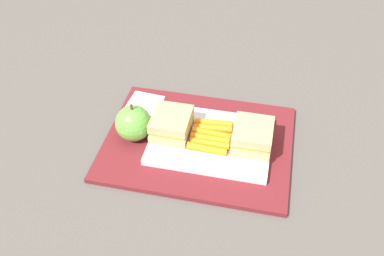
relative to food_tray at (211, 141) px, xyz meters
name	(u,v)px	position (x,y,z in m)	size (l,w,h in m)	color
ground_plane	(198,145)	(0.03, 0.00, -0.02)	(2.40, 2.40, 0.00)	#56514C
lunchbag_mat	(198,143)	(0.03, 0.00, -0.01)	(0.36, 0.28, 0.01)	maroon
food_tray	(211,141)	(0.00, 0.00, 0.00)	(0.23, 0.17, 0.01)	white
sandwich_half_left	(253,136)	(-0.08, 0.00, 0.03)	(0.07, 0.08, 0.04)	tan
sandwich_half_right	(171,124)	(0.08, 0.00, 0.03)	(0.07, 0.08, 0.04)	tan
carrot_sticks_bundle	(211,136)	(0.00, 0.00, 0.01)	(0.08, 0.09, 0.02)	orange
apple	(133,123)	(0.15, 0.01, 0.03)	(0.07, 0.07, 0.08)	#66B742
paper_napkin	(144,104)	(0.16, -0.09, 0.00)	(0.07, 0.07, 0.00)	white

